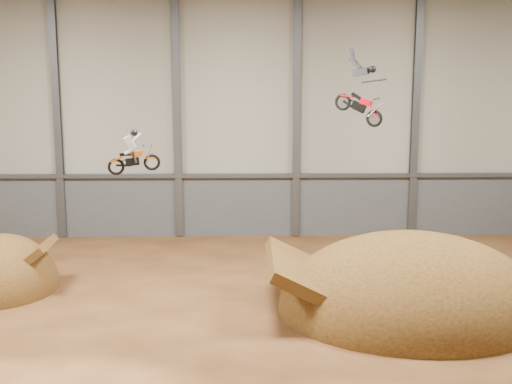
% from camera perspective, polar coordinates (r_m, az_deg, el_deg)
% --- Properties ---
extents(floor, '(40.00, 40.00, 0.00)m').
position_cam_1_polar(floor, '(27.10, -1.77, -11.52)').
color(floor, '#482813').
rests_on(floor, ground).
extents(back_wall, '(40.00, 0.10, 14.00)m').
position_cam_1_polar(back_wall, '(40.15, -1.52, 6.24)').
color(back_wall, '#A19F8F').
rests_on(back_wall, ground).
extents(lower_band_back, '(39.80, 0.18, 3.50)m').
position_cam_1_polar(lower_band_back, '(40.84, -1.49, -1.13)').
color(lower_band_back, '#4E5055').
rests_on(lower_band_back, ground).
extents(steel_rail, '(39.80, 0.35, 0.20)m').
position_cam_1_polar(steel_rail, '(40.34, -1.50, 1.32)').
color(steel_rail, '#47494F').
rests_on(steel_rail, lower_band_back).
extents(steel_column_1, '(0.40, 0.36, 13.90)m').
position_cam_1_polar(steel_column_1, '(41.28, -15.62, 5.97)').
color(steel_column_1, '#47494F').
rests_on(steel_column_1, ground).
extents(steel_column_2, '(0.40, 0.36, 13.90)m').
position_cam_1_polar(steel_column_2, '(40.12, -6.32, 6.17)').
color(steel_column_2, '#47494F').
rests_on(steel_column_2, ground).
extents(steel_column_3, '(0.40, 0.36, 13.90)m').
position_cam_1_polar(steel_column_3, '(40.05, 3.28, 6.21)').
color(steel_column_3, '#47494F').
rests_on(steel_column_3, ground).
extents(steel_column_4, '(0.40, 0.36, 13.90)m').
position_cam_1_polar(steel_column_4, '(41.08, 12.64, 6.08)').
color(steel_column_4, '#47494F').
rests_on(steel_column_4, ground).
extents(takeoff_ramp, '(4.94, 5.70, 4.94)m').
position_cam_1_polar(takeoff_ramp, '(34.13, -19.63, -7.33)').
color(takeoff_ramp, '#3F270F').
rests_on(takeoff_ramp, ground).
extents(landing_ramp, '(11.02, 9.75, 6.36)m').
position_cam_1_polar(landing_ramp, '(30.40, 12.29, -9.20)').
color(landing_ramp, '#3F270F').
rests_on(landing_ramp, ground).
extents(fmx_rider_a, '(2.33, 1.14, 2.06)m').
position_cam_1_polar(fmx_rider_a, '(28.66, -9.70, 3.39)').
color(fmx_rider_a, '#E06804').
extents(fmx_rider_b, '(3.67, 2.54, 3.52)m').
position_cam_1_polar(fmx_rider_b, '(30.16, 7.99, 8.30)').
color(fmx_rider_b, red).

